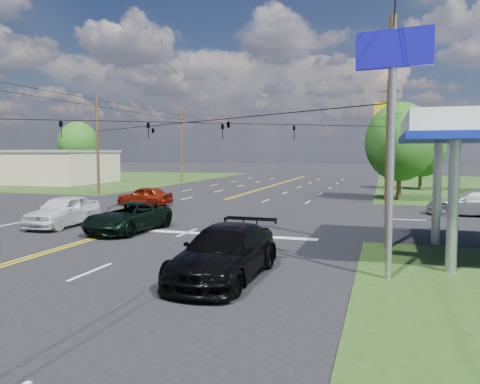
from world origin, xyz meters
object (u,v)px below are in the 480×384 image
(pole_se, at_px, (390,130))
(pole_ne, at_px, (388,141))
(pickup_dkgreen, at_px, (128,217))
(polesign_se, at_px, (393,84))
(pole_right_far, at_px, (387,142))
(pickup_white, at_px, (63,211))
(suv_black, at_px, (225,253))
(pole_left_far, at_px, (181,144))
(pole_nw, at_px, (98,143))
(tree_far_l, at_px, (78,145))
(tree_right_a, at_px, (400,142))
(retail_nw, at_px, (44,168))
(tree_right_b, at_px, (421,150))

(pole_se, bearing_deg, pole_ne, 90.00)
(pickup_dkgreen, relative_size, polesign_se, 0.68)
(pole_right_far, xyz_separation_m, pickup_white, (-16.79, -36.00, -4.33))
(pole_right_far, relative_size, suv_black, 1.75)
(pole_se, bearing_deg, pole_left_far, 125.10)
(pickup_dkgreen, relative_size, pickup_white, 1.07)
(pole_se, distance_m, pickup_white, 17.30)
(pole_se, xyz_separation_m, pole_right_far, (0.00, 37.00, 0.25))
(pole_left_far, bearing_deg, pole_nw, -90.00)
(pole_right_far, distance_m, tree_far_l, 45.18)
(pole_ne, height_order, tree_right_a, pole_ne)
(retail_nw, height_order, tree_right_a, tree_right_a)
(pole_se, height_order, tree_far_l, pole_se)
(pickup_white, relative_size, polesign_se, 0.64)
(retail_nw, bearing_deg, pole_ne, -16.82)
(tree_right_a, relative_size, suv_black, 1.43)
(pole_right_far, bearing_deg, tree_right_b, -48.81)
(suv_black, height_order, pickup_white, pickup_white)
(pole_left_far, bearing_deg, polesign_se, -58.24)
(pole_nw, bearing_deg, pole_right_far, 36.16)
(pole_nw, xyz_separation_m, pole_left_far, (0.00, 19.00, 0.25))
(pole_nw, relative_size, tree_far_l, 1.09)
(retail_nw, height_order, tree_right_b, tree_right_b)
(pole_right_far, xyz_separation_m, tree_far_l, (-45.00, 4.00, 0.03))
(pole_ne, bearing_deg, pickup_white, -134.64)
(pickup_dkgreen, bearing_deg, tree_far_l, 133.27)
(retail_nw, relative_size, pole_se, 1.68)
(pole_ne, relative_size, tree_right_b, 1.34)
(pole_right_far, relative_size, polesign_se, 1.29)
(pole_nw, distance_m, tree_right_a, 27.17)
(tree_right_b, bearing_deg, pole_right_far, 131.19)
(retail_nw, bearing_deg, tree_right_a, -12.80)
(tree_right_a, distance_m, polesign_se, 26.05)
(pole_se, distance_m, tree_right_b, 33.19)
(pole_ne, height_order, tree_far_l, pole_ne)
(pole_left_far, xyz_separation_m, pole_right_far, (26.00, 0.00, 0.00))
(tree_far_l, bearing_deg, tree_right_a, -23.50)
(pole_ne, distance_m, pole_right_far, 19.00)
(pole_ne, height_order, pickup_white, pole_ne)
(tree_right_a, relative_size, pickup_white, 1.66)
(tree_right_a, relative_size, tree_far_l, 0.94)
(tree_far_l, height_order, pickup_dkgreen, tree_far_l)
(retail_nw, height_order, pickup_white, retail_nw)
(tree_far_l, xyz_separation_m, pickup_dkgreen, (32.50, -40.50, -4.46))
(pole_se, xyz_separation_m, pickup_white, (-16.79, 1.00, -4.08))
(pole_left_far, bearing_deg, pickup_dkgreen, -69.70)
(tree_far_l, height_order, polesign_se, tree_far_l)
(pole_se, relative_size, pole_nw, 1.00)
(suv_black, bearing_deg, retail_nw, 137.27)
(pickup_white, distance_m, polesign_se, 18.58)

